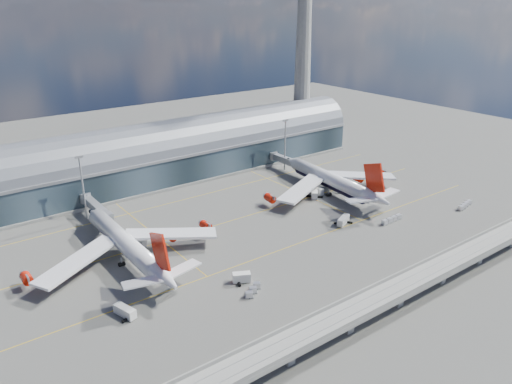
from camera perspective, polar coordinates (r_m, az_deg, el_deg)
ground at (r=181.90m, az=2.22°, el=-4.94°), size 500.00×500.00×0.00m
taxi_lines at (r=197.92m, az=-1.79°, el=-2.67°), size 200.00×80.12×0.01m
terminal at (r=239.20m, az=-9.53°, el=4.23°), size 200.00×30.00×28.00m
control_tower at (r=282.95m, az=5.41°, el=15.39°), size 19.00×19.00×103.00m
guideway at (r=146.15m, az=16.10°, el=-10.57°), size 220.00×8.50×7.20m
floodlight_mast_left at (r=200.60m, az=-19.19°, el=0.64°), size 3.00×0.70×25.70m
floodlight_mast_right at (r=246.61m, az=3.35°, el=5.57°), size 3.00×0.70×25.70m
airliner_left at (r=167.41m, az=-14.51°, el=-5.86°), size 64.39×67.59×20.66m
airliner_right at (r=220.79m, az=8.66°, el=1.27°), size 65.72×68.72×21.79m
jet_bridge_left at (r=202.72m, az=-17.92°, el=-1.57°), size 4.40×28.00×7.25m
jet_bridge_right at (r=246.15m, az=3.84°, el=3.47°), size 4.40×32.00×7.25m
service_truck_0 at (r=142.71m, az=-14.75°, el=-13.07°), size 4.25×7.40×2.91m
service_truck_1 at (r=152.86m, az=-1.66°, el=-9.75°), size 5.93×4.73×3.13m
service_truck_2 at (r=192.66m, az=9.95°, el=-3.22°), size 8.09×5.26×2.84m
service_truck_3 at (r=215.92m, az=6.71°, el=-0.23°), size 6.47×6.66×3.25m
service_truck_4 at (r=219.42m, az=7.05°, el=0.11°), size 3.10×5.81×3.28m
service_truck_5 at (r=178.25m, az=-13.27°, el=-5.61°), size 4.10×6.17×2.78m
cargo_train_0 at (r=148.16m, az=-0.34°, el=-11.15°), size 7.68×5.32×1.76m
cargo_train_1 at (r=198.73m, az=15.24°, el=-3.06°), size 10.96×2.00×1.82m
cargo_train_2 at (r=222.23m, az=22.77°, el=-1.39°), size 10.75×3.75×1.77m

